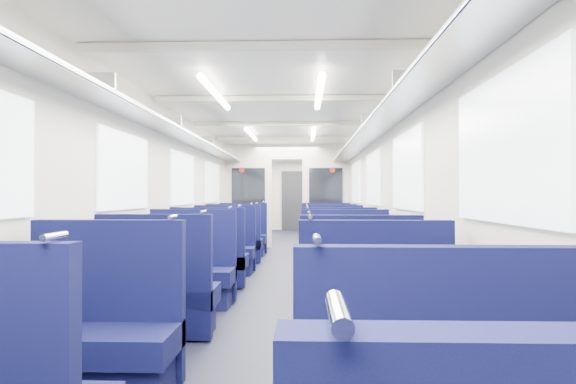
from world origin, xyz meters
name	(u,v)px	position (x,y,z in m)	size (l,w,h in m)	color
floor	(279,270)	(0.00, 0.00, 0.00)	(2.80, 18.00, 0.01)	black
ceiling	(279,121)	(0.00, 0.00, 2.35)	(2.80, 18.00, 0.01)	silver
wall_left	(191,196)	(-1.40, 0.00, 1.18)	(0.02, 18.00, 2.35)	beige
dado_left	(192,248)	(-1.39, 0.00, 0.35)	(0.03, 17.90, 0.70)	black
wall_right	(369,196)	(1.40, 0.00, 1.18)	(0.02, 18.00, 2.35)	beige
dado_right	(368,248)	(1.39, 0.00, 0.35)	(0.03, 17.90, 0.70)	black
wall_far	(293,195)	(0.00, 9.00, 1.18)	(2.80, 0.02, 2.35)	beige
luggage_rack_left	(203,145)	(-1.21, 0.00, 1.97)	(0.36, 17.40, 0.18)	#B2B5BA
luggage_rack_right	(357,145)	(1.21, 0.00, 1.97)	(0.36, 17.40, 0.18)	#B2B5BA
windows	(278,179)	(0.00, -0.46, 1.42)	(2.78, 15.60, 0.75)	white
ceiling_fittings	(279,123)	(0.00, -0.26, 2.29)	(2.70, 16.06, 0.11)	beige
end_door	(293,201)	(0.00, 8.94, 1.00)	(0.75, 0.06, 2.00)	black
bulkhead	(287,193)	(0.00, 3.40, 1.23)	(2.80, 0.10, 2.35)	beige
seat_6	(100,339)	(-0.83, -4.80, 0.33)	(0.95, 0.52, 1.06)	#0C0F3A
seat_7	(379,341)	(0.83, -4.77, 0.33)	(0.95, 0.52, 1.06)	#0C0F3A
seat_8	(159,298)	(-0.83, -3.62, 0.33)	(0.95, 0.52, 1.06)	#0C0F3A
seat_9	(359,302)	(0.83, -3.74, 0.33)	(0.95, 0.52, 1.06)	#0C0F3A
seat_10	(191,275)	(-0.83, -2.46, 0.33)	(0.95, 0.52, 1.06)	#0C0F3A
seat_11	(346,276)	(0.83, -2.47, 0.33)	(0.95, 0.52, 1.06)	#0C0F3A
seat_12	(210,262)	(-0.83, -1.41, 0.33)	(0.95, 0.52, 1.06)	#0C0F3A
seat_13	(338,262)	(0.83, -1.36, 0.33)	(0.95, 0.52, 1.06)	#0C0F3A
seat_14	(224,252)	(-0.83, -0.31, 0.33)	(0.95, 0.52, 1.06)	#0C0F3A
seat_15	(333,251)	(0.83, -0.16, 0.33)	(0.95, 0.52, 1.06)	#0C0F3A
seat_16	(234,244)	(-0.83, 0.82, 0.33)	(0.95, 0.52, 1.06)	#0C0F3A
seat_17	(329,244)	(0.83, 0.97, 0.33)	(0.95, 0.52, 1.06)	#0C0F3A
seat_18	(243,239)	(-0.83, 1.95, 0.33)	(0.95, 0.52, 1.06)	#0C0F3A
seat_19	(327,239)	(0.83, 1.98, 0.33)	(0.95, 0.52, 1.06)	#0C0F3A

